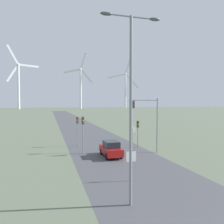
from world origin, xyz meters
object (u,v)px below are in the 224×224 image
(traffic_light_post_near_right, at_px, (138,128))
(traffic_light_mast_overhead, at_px, (148,115))
(wind_turbine_right, at_px, (125,86))
(stop_sign_far, at_px, (133,132))
(wind_turbine_left, at_px, (19,81))
(car_approaching, at_px, (111,149))
(traffic_light_post_near_left, at_px, (83,127))
(wind_turbine_center, at_px, (81,84))
(stop_sign_near, at_px, (131,160))
(streetlamp, at_px, (131,89))
(traffic_light_post_mid_left, at_px, (77,125))

(traffic_light_post_near_right, height_order, traffic_light_mast_overhead, traffic_light_mast_overhead)
(traffic_light_post_near_right, distance_m, wind_turbine_right, 245.93)
(stop_sign_far, distance_m, wind_turbine_left, 201.98)
(stop_sign_far, bearing_deg, car_approaching, -129.09)
(traffic_light_post_near_left, bearing_deg, wind_turbine_center, 82.11)
(wind_turbine_left, bearing_deg, stop_sign_near, -80.83)
(stop_sign_near, relative_size, stop_sign_far, 0.90)
(stop_sign_far, distance_m, wind_turbine_center, 200.20)
(car_approaching, bearing_deg, traffic_light_mast_overhead, 5.79)
(wind_turbine_center, bearing_deg, car_approaching, -97.01)
(wind_turbine_center, height_order, wind_turbine_right, wind_turbine_right)
(streetlamp, bearing_deg, car_approaching, 79.80)
(traffic_light_post_mid_left, relative_size, wind_turbine_center, 0.07)
(wind_turbine_left, bearing_deg, wind_turbine_center, 1.30)
(traffic_light_post_near_left, xyz_separation_m, traffic_light_post_near_right, (7.78, 1.12, -0.55))
(streetlamp, relative_size, stop_sign_far, 4.32)
(wind_turbine_left, bearing_deg, traffic_light_post_near_left, -80.96)
(traffic_light_post_mid_left, xyz_separation_m, traffic_light_mast_overhead, (7.90, -6.37, 1.64))
(traffic_light_post_mid_left, relative_size, wind_turbine_right, 0.06)
(traffic_light_post_near_left, distance_m, car_approaching, 4.58)
(stop_sign_far, bearing_deg, wind_turbine_left, 101.48)
(traffic_light_post_mid_left, distance_m, wind_turbine_left, 199.94)
(car_approaching, bearing_deg, stop_sign_far, 50.91)
(stop_sign_near, distance_m, wind_turbine_center, 215.11)
(traffic_light_post_near_left, relative_size, traffic_light_post_near_right, 1.21)
(traffic_light_mast_overhead, xyz_separation_m, wind_turbine_left, (-39.59, 202.35, 22.11))
(stop_sign_near, relative_size, wind_turbine_center, 0.04)
(stop_sign_near, relative_size, wind_turbine_left, 0.04)
(traffic_light_post_near_right, distance_m, car_approaching, 6.53)
(wind_turbine_center, bearing_deg, traffic_light_mast_overhead, -95.66)
(streetlamp, height_order, wind_turbine_left, wind_turbine_left)
(streetlamp, xyz_separation_m, traffic_light_post_near_left, (-0.69, 14.54, -3.75))
(stop_sign_far, xyz_separation_m, car_approaching, (-5.23, -6.43, -0.92))
(traffic_light_post_near_left, height_order, traffic_light_mast_overhead, traffic_light_mast_overhead)
(traffic_light_mast_overhead, xyz_separation_m, car_approaching, (-4.92, -0.50, -3.81))
(stop_sign_near, distance_m, stop_sign_far, 15.58)
(car_approaching, height_order, wind_turbine_left, wind_turbine_left)
(traffic_light_mast_overhead, bearing_deg, traffic_light_post_mid_left, 141.11)
(stop_sign_far, relative_size, traffic_light_post_near_right, 0.71)
(traffic_light_post_near_right, distance_m, wind_turbine_center, 202.68)
(traffic_light_post_mid_left, bearing_deg, wind_turbine_right, 68.76)
(stop_sign_far, distance_m, traffic_light_post_near_left, 8.97)
(stop_sign_far, bearing_deg, traffic_light_post_near_right, -95.89)
(traffic_light_post_mid_left, height_order, traffic_light_mast_overhead, traffic_light_mast_overhead)
(traffic_light_post_mid_left, height_order, wind_turbine_center, wind_turbine_center)
(traffic_light_post_near_left, xyz_separation_m, traffic_light_post_mid_left, (-0.16, 4.14, -0.19))
(streetlamp, distance_m, traffic_light_post_mid_left, 19.11)
(streetlamp, relative_size, stop_sign_near, 4.79)
(stop_sign_near, distance_m, wind_turbine_right, 259.00)
(traffic_light_post_mid_left, bearing_deg, stop_sign_far, -3.06)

